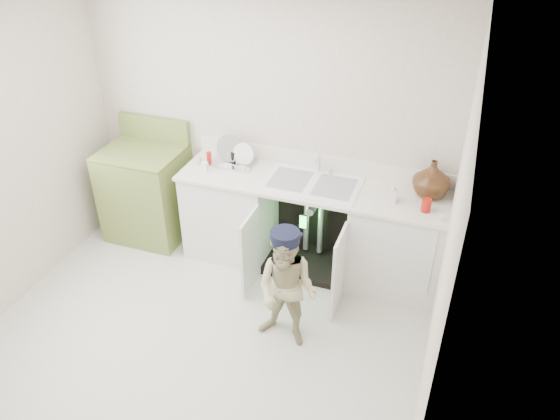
% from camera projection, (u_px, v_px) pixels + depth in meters
% --- Properties ---
extents(ground, '(3.50, 3.50, 0.00)m').
position_uv_depth(ground, '(203.00, 335.00, 4.50)').
color(ground, '#BAB5A3').
rests_on(ground, ground).
extents(room_shell, '(6.00, 5.50, 1.26)m').
position_uv_depth(room_shell, '(190.00, 208.00, 3.83)').
color(room_shell, beige).
rests_on(room_shell, ground).
extents(counter_run, '(2.44, 1.02, 1.23)m').
position_uv_depth(counter_run, '(314.00, 224.00, 5.05)').
color(counter_run, silver).
rests_on(counter_run, ground).
extents(avocado_stove, '(0.76, 0.65, 1.19)m').
position_uv_depth(avocado_stove, '(147.00, 192.00, 5.51)').
color(avocado_stove, olive).
rests_on(avocado_stove, ground).
extents(repair_worker, '(0.54, 0.89, 1.04)m').
position_uv_depth(repair_worker, '(287.00, 289.00, 4.20)').
color(repair_worker, tan).
rests_on(repair_worker, ground).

